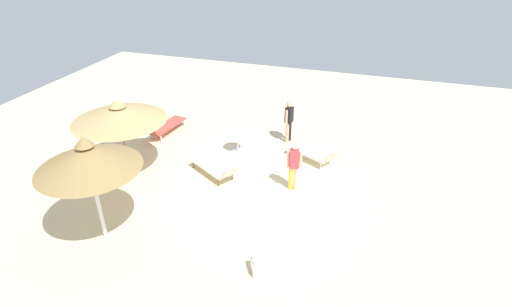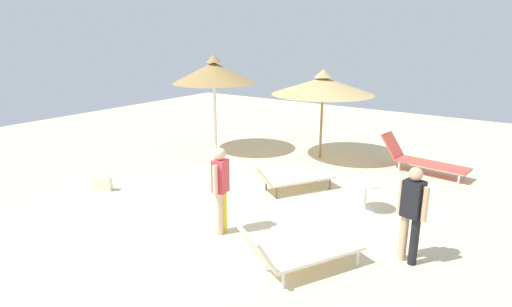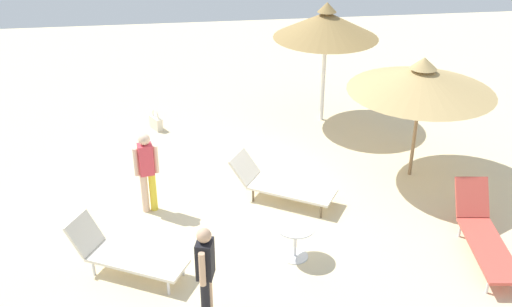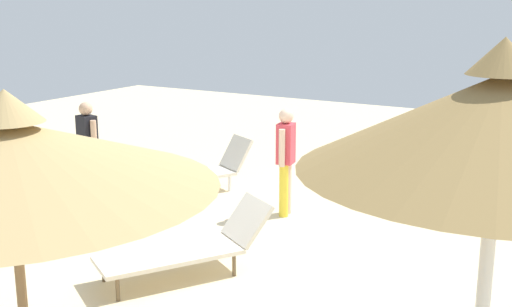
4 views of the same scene
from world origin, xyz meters
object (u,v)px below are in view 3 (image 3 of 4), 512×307
person_standing_edge (147,169)px  handbag (156,122)px  side_table_round (295,236)px  lounge_chair_back (484,234)px  lounge_chair_front (124,254)px  lounge_chair_far_right (280,184)px  parasol_umbrella_near_right (326,25)px  parasol_umbrella_far_left (422,80)px  person_standing_center (206,269)px

person_standing_edge → handbag: bearing=-0.9°
handbag → side_table_round: 5.72m
lounge_chair_back → person_standing_edge: 5.84m
side_table_round → person_standing_edge: bearing=54.2°
lounge_chair_front → side_table_round: bearing=-89.2°
lounge_chair_far_right → lounge_chair_front: 3.31m
lounge_chair_far_right → parasol_umbrella_near_right: bearing=-24.6°
side_table_round → lounge_chair_front: bearing=90.8°
parasol_umbrella_near_right → side_table_round: 5.83m
parasol_umbrella_near_right → parasol_umbrella_far_left: bearing=-157.3°
lounge_chair_back → side_table_round: 3.10m
lounge_chair_front → side_table_round: (0.04, -2.73, 0.06)m
lounge_chair_back → person_standing_edge: (1.98, 5.47, 0.51)m
lounge_chair_front → lounge_chair_back: bearing=-92.2°
person_standing_center → lounge_chair_far_right: bearing=-26.7°
person_standing_center → side_table_round: 2.01m
parasol_umbrella_near_right → person_standing_center: 7.36m
parasol_umbrella_far_left → person_standing_center: parasol_umbrella_far_left is taller
lounge_chair_front → person_standing_edge: size_ratio=1.24×
person_standing_edge → handbag: 3.57m
parasol_umbrella_far_left → handbag: (2.82, 5.14, -1.88)m
lounge_chair_back → person_standing_center: person_standing_center is taller
person_standing_edge → parasol_umbrella_far_left: bearing=-82.5°
side_table_round → parasol_umbrella_near_right: bearing=-17.1°
parasol_umbrella_far_left → lounge_chair_back: 3.16m
parasol_umbrella_far_left → parasol_umbrella_near_right: parasol_umbrella_near_right is taller
parasol_umbrella_near_right → lounge_chair_far_right: parasol_umbrella_near_right is taller
lounge_chair_far_right → lounge_chair_front: lounge_chair_front is taller
lounge_chair_back → person_standing_edge: person_standing_edge is taller
lounge_chair_far_right → parasol_umbrella_far_left: bearing=-77.6°
parasol_umbrella_far_left → lounge_chair_far_right: 3.32m
lounge_chair_far_right → side_table_round: bearing=179.0°
lounge_chair_front → lounge_chair_back: size_ratio=0.87×
lounge_chair_far_right → side_table_round: lounge_chair_far_right is taller
lounge_chair_back → lounge_chair_far_right: bearing=56.1°
side_table_round → person_standing_center: bearing=129.9°
person_standing_edge → person_standing_center: 3.10m
parasol_umbrella_far_left → handbag: parasol_umbrella_far_left is taller
lounge_chair_far_right → handbag: size_ratio=4.19×
lounge_chair_far_right → lounge_chair_back: 3.68m
lounge_chair_back → person_standing_center: size_ratio=1.44×
person_standing_edge → handbag: person_standing_edge is taller
lounge_chair_back → side_table_round: size_ratio=3.52×
lounge_chair_back → person_standing_center: bearing=102.2°
parasol_umbrella_far_left → person_standing_center: size_ratio=1.82×
person_standing_edge → side_table_round: bearing=-125.8°
parasol_umbrella_far_left → side_table_round: size_ratio=4.44×
lounge_chair_far_right → lounge_chair_back: size_ratio=0.91×
lounge_chair_back → side_table_round: (0.26, 3.09, 0.05)m
parasol_umbrella_near_right → lounge_chair_front: bearing=140.6°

